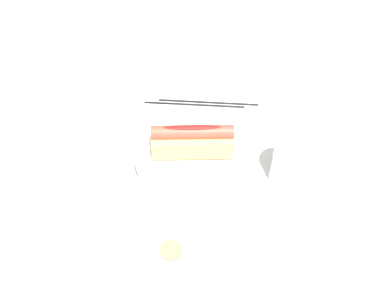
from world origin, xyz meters
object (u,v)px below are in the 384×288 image
object	(u,v)px
water_glass	(290,166)
chopstick_near	(194,104)
paper_towel_roll	(172,272)
chopstick_far	(208,102)
serving_bowl	(192,157)
hotdog_front	(192,141)

from	to	relation	value
water_glass	chopstick_near	world-z (taller)	water_glass
paper_towel_roll	chopstick_far	distance (m)	0.44
serving_bowl	chopstick_far	size ratio (longest dim) A/B	1.02
hotdog_front	chopstick_far	world-z (taller)	hotdog_front
hotdog_front	water_glass	xyz separation A→B (m)	(-0.18, 0.01, -0.02)
hotdog_front	serving_bowl	bearing A→B (deg)	-74.05
hotdog_front	water_glass	bearing A→B (deg)	176.39
water_glass	serving_bowl	bearing A→B (deg)	-3.61
serving_bowl	paper_towel_roll	world-z (taller)	paper_towel_roll
water_glass	paper_towel_roll	bearing A→B (deg)	55.30
water_glass	paper_towel_roll	world-z (taller)	paper_towel_roll
chopstick_near	chopstick_far	bearing A→B (deg)	-162.83
serving_bowl	hotdog_front	world-z (taller)	hotdog_front
water_glass	hotdog_front	bearing A→B (deg)	-3.61
hotdog_front	chopstick_near	bearing A→B (deg)	-83.04
hotdog_front	chopstick_far	bearing A→B (deg)	-93.25
serving_bowl	chopstick_near	size ratio (longest dim) A/B	1.02
water_glass	chopstick_far	size ratio (longest dim) A/B	0.41
paper_towel_roll	chopstick_far	bearing A→B (deg)	-89.89
paper_towel_roll	chopstick_far	xyz separation A→B (m)	(0.00, -0.44, -0.06)
chopstick_far	serving_bowl	bearing A→B (deg)	82.28
serving_bowl	chopstick_far	bearing A→B (deg)	-93.25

